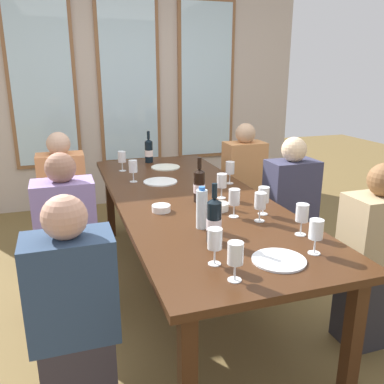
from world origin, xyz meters
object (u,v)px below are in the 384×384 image
(wine_bottle_0, at_px, (149,151))
(wine_glass_8, at_px, (235,254))
(wine_glass_9, at_px, (230,168))
(seated_person_3, at_px, (290,211))
(wine_glass_2, at_px, (133,167))
(wine_glass_6, at_px, (302,214))
(wine_bottle_1, at_px, (214,220))
(wine_glass_3, at_px, (122,157))
(water_bottle, at_px, (202,209))
(wine_glass_0, at_px, (222,182))
(white_plate_0, at_px, (279,260))
(tasting_bowl_1, at_px, (161,208))
(wine_glass_7, at_px, (215,241))
(seated_person_0, at_px, (74,321))
(seated_person_4, at_px, (64,201))
(seated_person_1, at_px, (374,261))
(white_plate_2, at_px, (165,167))
(wine_bottle_2, at_px, (199,185))
(white_plate_1, at_px, (160,182))
(wine_glass_1, at_px, (264,195))
(dining_table, at_px, (190,205))
(tasting_bowl_0, at_px, (219,206))
(wine_glass_4, at_px, (260,201))
(seated_person_5, at_px, (244,183))
(wine_glass_10, at_px, (234,198))
(wine_glass_5, at_px, (316,231))

(wine_bottle_0, relative_size, wine_glass_8, 1.72)
(wine_glass_9, relative_size, seated_person_3, 0.16)
(wine_glass_2, xyz_separation_m, wine_glass_6, (0.66, -1.35, 0.00))
(wine_bottle_1, xyz_separation_m, wine_glass_8, (-0.06, -0.40, 0.00))
(wine_glass_3, bearing_deg, wine_glass_8, -85.90)
(water_bottle, distance_m, wine_glass_0, 0.56)
(white_plate_0, distance_m, wine_glass_6, 0.38)
(tasting_bowl_1, xyz_separation_m, wine_glass_7, (0.06, -0.78, 0.10))
(water_bottle, relative_size, seated_person_0, 0.22)
(wine_glass_8, distance_m, seated_person_4, 2.17)
(seated_person_1, bearing_deg, wine_glass_3, 123.36)
(water_bottle, bearing_deg, wine_glass_2, 99.87)
(white_plate_2, relative_size, wine_glass_6, 1.50)
(wine_glass_8, bearing_deg, seated_person_4, 107.92)
(wine_bottle_2, distance_m, seated_person_0, 1.24)
(white_plate_1, height_order, wine_glass_1, wine_glass_1)
(dining_table, height_order, tasting_bowl_0, tasting_bowl_0)
(water_bottle, distance_m, wine_glass_8, 0.61)
(wine_glass_0, xyz_separation_m, seated_person_0, (-1.04, -0.83, -0.33))
(wine_glass_4, height_order, seated_person_5, seated_person_5)
(wine_bottle_1, relative_size, wine_glass_3, 1.80)
(wine_glass_10, height_order, seated_person_4, seated_person_4)
(dining_table, height_order, water_bottle, water_bottle)
(tasting_bowl_0, bearing_deg, wine_bottle_0, 94.72)
(wine_glass_5, height_order, wine_glass_6, same)
(seated_person_3, relative_size, seated_person_4, 1.00)
(white_plate_1, relative_size, wine_glass_6, 1.53)
(white_plate_1, distance_m, wine_bottle_2, 0.58)
(wine_glass_3, distance_m, wine_glass_8, 2.08)
(wine_bottle_0, relative_size, seated_person_4, 0.27)
(wine_glass_1, bearing_deg, wine_bottle_2, 128.48)
(wine_bottle_0, relative_size, wine_glass_10, 1.72)
(wine_bottle_0, distance_m, wine_bottle_1, 1.93)
(tasting_bowl_0, relative_size, seated_person_3, 0.11)
(water_bottle, distance_m, wine_glass_4, 0.36)
(white_plate_2, bearing_deg, wine_bottle_1, -96.09)
(wine_glass_8, bearing_deg, seated_person_1, 16.38)
(tasting_bowl_0, relative_size, wine_glass_4, 0.72)
(tasting_bowl_0, distance_m, wine_glass_4, 0.31)
(wine_glass_2, distance_m, seated_person_3, 1.28)
(tasting_bowl_1, distance_m, seated_person_3, 1.16)
(wine_glass_0, bearing_deg, wine_glass_5, -84.34)
(dining_table, relative_size, wine_glass_8, 15.46)
(white_plate_1, height_order, seated_person_0, seated_person_0)
(dining_table, xyz_separation_m, wine_glass_7, (-0.21, -1.01, 0.18))
(water_bottle, xyz_separation_m, seated_person_5, (0.95, 1.46, -0.33))
(white_plate_2, xyz_separation_m, wine_glass_9, (0.34, -0.67, 0.12))
(wine_glass_2, distance_m, seated_person_5, 1.25)
(wine_glass_3, relative_size, seated_person_1, 0.16)
(white_plate_1, height_order, seated_person_5, seated_person_5)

